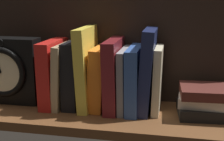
{
  "coord_description": "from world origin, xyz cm",
  "views": [
    {
      "loc": [
        20.35,
        -83.11,
        32.49
      ],
      "look_at": [
        2.74,
        3.35,
        11.13
      ],
      "focal_mm": 51.11,
      "sensor_mm": 36.0,
      "label": 1
    }
  ],
  "objects_px": {
    "book_gray_chess": "(124,79)",
    "book_navy_bierce": "(147,71)",
    "book_blue_modern": "(134,79)",
    "book_red_requiem": "(53,73)",
    "book_cream_twain": "(158,80)",
    "framed_clock": "(7,70)",
    "book_orange_pandolfini": "(100,78)",
    "book_yellow_seinlanguage": "(87,68)",
    "book_black_skeptic": "(75,74)",
    "book_stack_side": "(207,101)",
    "book_tan_shortstories": "(64,75)",
    "book_maroon_dawkins": "(114,74)"
  },
  "relations": [
    {
      "from": "book_black_skeptic",
      "to": "book_blue_modern",
      "type": "relative_size",
      "value": 1.06
    },
    {
      "from": "book_yellow_seinlanguage",
      "to": "book_gray_chess",
      "type": "xyz_separation_m",
      "value": [
        0.11,
        0.0,
        -0.03
      ]
    },
    {
      "from": "book_navy_bierce",
      "to": "book_stack_side",
      "type": "xyz_separation_m",
      "value": [
        0.17,
        -0.01,
        -0.07
      ]
    },
    {
      "from": "book_gray_chess",
      "to": "book_cream_twain",
      "type": "relative_size",
      "value": 0.96
    },
    {
      "from": "book_yellow_seinlanguage",
      "to": "book_orange_pandolfini",
      "type": "relative_size",
      "value": 1.32
    },
    {
      "from": "book_orange_pandolfini",
      "to": "book_stack_side",
      "type": "height_order",
      "value": "book_orange_pandolfini"
    },
    {
      "from": "book_yellow_seinlanguage",
      "to": "book_stack_side",
      "type": "distance_m",
      "value": 0.35
    },
    {
      "from": "book_orange_pandolfini",
      "to": "book_blue_modern",
      "type": "height_order",
      "value": "book_blue_modern"
    },
    {
      "from": "book_red_requiem",
      "to": "book_cream_twain",
      "type": "xyz_separation_m",
      "value": [
        0.31,
        0.0,
        -0.0
      ]
    },
    {
      "from": "book_tan_shortstories",
      "to": "book_orange_pandolfini",
      "type": "height_order",
      "value": "book_tan_shortstories"
    },
    {
      "from": "book_navy_bierce",
      "to": "framed_clock",
      "type": "distance_m",
      "value": 0.42
    },
    {
      "from": "book_maroon_dawkins",
      "to": "book_blue_modern",
      "type": "height_order",
      "value": "book_maroon_dawkins"
    },
    {
      "from": "book_red_requiem",
      "to": "book_cream_twain",
      "type": "bearing_deg",
      "value": 0.0
    },
    {
      "from": "book_navy_bierce",
      "to": "book_yellow_seinlanguage",
      "type": "bearing_deg",
      "value": 180.0
    },
    {
      "from": "book_orange_pandolfini",
      "to": "framed_clock",
      "type": "bearing_deg",
      "value": -177.01
    },
    {
      "from": "book_tan_shortstories",
      "to": "book_black_skeptic",
      "type": "relative_size",
      "value": 0.96
    },
    {
      "from": "book_tan_shortstories",
      "to": "book_stack_side",
      "type": "xyz_separation_m",
      "value": [
        0.41,
        -0.01,
        -0.05
      ]
    },
    {
      "from": "book_yellow_seinlanguage",
      "to": "book_cream_twain",
      "type": "relative_size",
      "value": 1.27
    },
    {
      "from": "book_blue_modern",
      "to": "book_maroon_dawkins",
      "type": "bearing_deg",
      "value": 180.0
    },
    {
      "from": "book_blue_modern",
      "to": "framed_clock",
      "type": "xyz_separation_m",
      "value": [
        -0.39,
        -0.01,
        0.01
      ]
    },
    {
      "from": "book_orange_pandolfini",
      "to": "book_stack_side",
      "type": "xyz_separation_m",
      "value": [
        0.3,
        -0.01,
        -0.05
      ]
    },
    {
      "from": "book_maroon_dawkins",
      "to": "framed_clock",
      "type": "height_order",
      "value": "book_maroon_dawkins"
    },
    {
      "from": "book_gray_chess",
      "to": "book_cream_twain",
      "type": "distance_m",
      "value": 0.09
    },
    {
      "from": "book_navy_bierce",
      "to": "framed_clock",
      "type": "xyz_separation_m",
      "value": [
        -0.42,
        -0.01,
        -0.02
      ]
    },
    {
      "from": "book_blue_modern",
      "to": "book_navy_bierce",
      "type": "distance_m",
      "value": 0.04
    },
    {
      "from": "book_yellow_seinlanguage",
      "to": "book_tan_shortstories",
      "type": "bearing_deg",
      "value": 180.0
    },
    {
      "from": "book_black_skeptic",
      "to": "book_navy_bierce",
      "type": "height_order",
      "value": "book_navy_bierce"
    },
    {
      "from": "book_tan_shortstories",
      "to": "framed_clock",
      "type": "height_order",
      "value": "framed_clock"
    },
    {
      "from": "book_black_skeptic",
      "to": "framed_clock",
      "type": "distance_m",
      "value": 0.21
    },
    {
      "from": "book_black_skeptic",
      "to": "book_stack_side",
      "type": "xyz_separation_m",
      "value": [
        0.38,
        -0.01,
        -0.05
      ]
    },
    {
      "from": "book_red_requiem",
      "to": "book_black_skeptic",
      "type": "height_order",
      "value": "same"
    },
    {
      "from": "book_gray_chess",
      "to": "book_blue_modern",
      "type": "bearing_deg",
      "value": 0.0
    },
    {
      "from": "book_gray_chess",
      "to": "book_black_skeptic",
      "type": "bearing_deg",
      "value": 180.0
    },
    {
      "from": "book_tan_shortstories",
      "to": "framed_clock",
      "type": "xyz_separation_m",
      "value": [
        -0.18,
        -0.01,
        0.01
      ]
    },
    {
      "from": "book_navy_bierce",
      "to": "book_cream_twain",
      "type": "relative_size",
      "value": 1.27
    },
    {
      "from": "book_red_requiem",
      "to": "book_yellow_seinlanguage",
      "type": "bearing_deg",
      "value": 0.0
    },
    {
      "from": "book_maroon_dawkins",
      "to": "book_black_skeptic",
      "type": "bearing_deg",
      "value": 180.0
    },
    {
      "from": "book_red_requiem",
      "to": "book_blue_modern",
      "type": "xyz_separation_m",
      "value": [
        0.24,
        0.0,
        -0.01
      ]
    },
    {
      "from": "book_gray_chess",
      "to": "framed_clock",
      "type": "bearing_deg",
      "value": -177.61
    },
    {
      "from": "book_blue_modern",
      "to": "framed_clock",
      "type": "bearing_deg",
      "value": -177.79
    },
    {
      "from": "book_gray_chess",
      "to": "book_navy_bierce",
      "type": "xyz_separation_m",
      "value": [
        0.06,
        0.0,
        0.03
      ]
    },
    {
      "from": "book_orange_pandolfini",
      "to": "book_gray_chess",
      "type": "relative_size",
      "value": 1.01
    },
    {
      "from": "book_blue_modern",
      "to": "book_yellow_seinlanguage",
      "type": "bearing_deg",
      "value": 180.0
    },
    {
      "from": "book_blue_modern",
      "to": "book_stack_side",
      "type": "xyz_separation_m",
      "value": [
        0.2,
        -0.01,
        -0.05
      ]
    },
    {
      "from": "book_tan_shortstories",
      "to": "book_yellow_seinlanguage",
      "type": "distance_m",
      "value": 0.08
    },
    {
      "from": "book_tan_shortstories",
      "to": "book_stack_side",
      "type": "height_order",
      "value": "book_tan_shortstories"
    },
    {
      "from": "book_tan_shortstories",
      "to": "book_maroon_dawkins",
      "type": "relative_size",
      "value": 0.92
    },
    {
      "from": "framed_clock",
      "to": "book_navy_bierce",
      "type": "bearing_deg",
      "value": 2.03
    },
    {
      "from": "book_yellow_seinlanguage",
      "to": "book_maroon_dawkins",
      "type": "xyz_separation_m",
      "value": [
        0.08,
        0.0,
        -0.02
      ]
    },
    {
      "from": "book_yellow_seinlanguage",
      "to": "book_blue_modern",
      "type": "distance_m",
      "value": 0.14
    }
  ]
}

